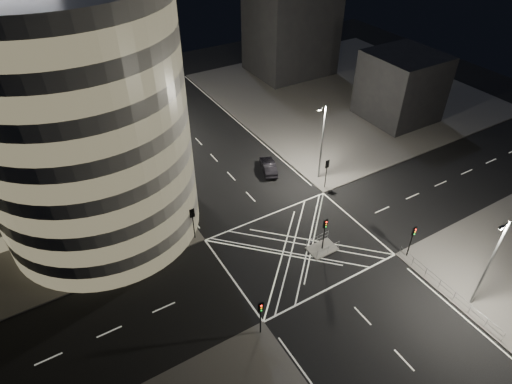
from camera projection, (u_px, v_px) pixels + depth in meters
ground at (298, 247)px, 45.10m from camera, size 120.00×120.00×0.00m
sidewalk_far_right at (344, 92)px, 75.07m from camera, size 42.00×42.00×0.15m
central_island at (322, 249)px, 44.85m from camera, size 3.00×2.00×0.15m
office_tower_curved at (21, 115)px, 41.67m from camera, size 30.00×29.00×27.20m
building_right_far at (291, 31)px, 78.02m from camera, size 14.00×12.00×15.00m
building_right_near at (401, 86)px, 64.90m from camera, size 10.00×10.00×10.00m
building_far_end at (98, 23)px, 77.29m from camera, size 18.00×8.00×18.00m
tree_a at (167, 199)px, 44.10m from camera, size 4.58×4.58×7.17m
tree_b at (147, 166)px, 47.82m from camera, size 5.16×5.16×8.06m
tree_c at (132, 149)px, 52.50m from camera, size 3.88×3.88×6.33m
tree_d at (116, 123)px, 56.07m from camera, size 5.51×5.51×8.07m
tree_e at (105, 108)px, 60.42m from camera, size 4.23×4.23×6.89m
traffic_signal_fl at (193, 218)px, 44.37m from camera, size 0.55×0.22×4.00m
traffic_signal_nl at (261, 312)px, 35.15m from camera, size 0.55×0.22×4.00m
traffic_signal_fr at (327, 169)px, 51.48m from camera, size 0.55×0.22×4.00m
traffic_signal_nr at (412, 236)px, 42.26m from camera, size 0.55×0.22×4.00m
traffic_signal_island at (325, 229)px, 43.10m from camera, size 0.55×0.22×4.00m
street_lamp_left_near at (165, 174)px, 46.03m from camera, size 1.25×0.25×10.00m
street_lamp_left_far at (117, 109)px, 58.24m from camera, size 1.25×0.25×10.00m
street_lamp_right_far at (322, 140)px, 51.61m from camera, size 1.25×0.25×10.00m
street_lamp_right_near at (490, 262)px, 36.02m from camera, size 1.25×0.25×10.00m
railing_near_right at (447, 290)px, 39.79m from camera, size 0.06×11.70×1.10m
railing_island_south at (328, 250)px, 43.85m from camera, size 2.80×0.06×1.10m
railing_island_north at (317, 239)px, 45.07m from camera, size 2.80×0.06×1.10m
sedan at (268, 166)px, 55.67m from camera, size 3.10×4.89×1.52m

